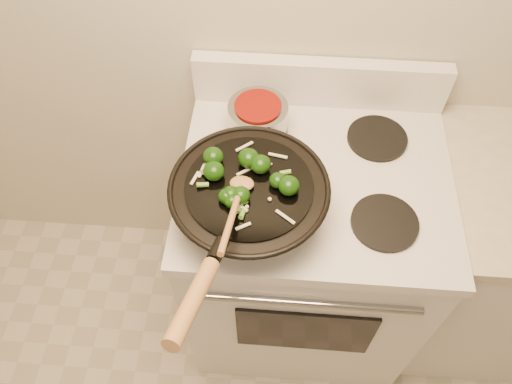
{
  "coord_description": "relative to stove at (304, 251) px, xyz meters",
  "views": [
    {
      "loc": [
        -0.35,
        0.29,
        2.05
      ],
      "look_at": [
        -0.4,
        1.02,
        1.03
      ],
      "focal_mm": 35.0,
      "sensor_mm": 36.0,
      "label": 1
    }
  ],
  "objects": [
    {
      "name": "stove",
      "position": [
        0.0,
        0.0,
        0.0
      ],
      "size": [
        0.78,
        0.67,
        1.08
      ],
      "color": "white",
      "rests_on": "ground"
    },
    {
      "name": "wok",
      "position": [
        -0.18,
        -0.16,
        0.53
      ],
      "size": [
        0.41,
        0.67,
        0.28
      ],
      "color": "black",
      "rests_on": "stove"
    },
    {
      "name": "stirfry",
      "position": [
        -0.19,
        -0.14,
        0.6
      ],
      "size": [
        0.27,
        0.28,
        0.05
      ],
      "color": "#103307",
      "rests_on": "wok"
    },
    {
      "name": "wooden_spoon",
      "position": [
        -0.2,
        -0.23,
        0.62
      ],
      "size": [
        0.06,
        0.27,
        0.1
      ],
      "color": "#A06F3E",
      "rests_on": "wok"
    },
    {
      "name": "saucepan",
      "position": [
        -0.18,
        0.15,
        0.51
      ],
      "size": [
        0.18,
        0.27,
        0.1
      ],
      "color": "#92959A",
      "rests_on": "stove"
    }
  ]
}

